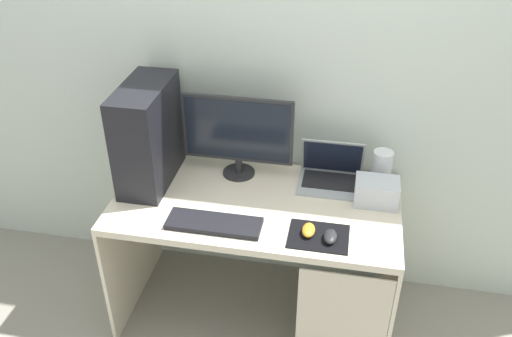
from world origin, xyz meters
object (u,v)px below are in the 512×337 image
keyboard (214,223)px  mouse_right (330,237)px  laptop (331,174)px  speaker (382,168)px  pc_tower (148,135)px  mouse_left (309,230)px  monitor (238,134)px  projector (376,192)px

keyboard → mouse_right: bearing=-0.6°
laptop → speaker: laptop is taller
pc_tower → mouse_right: (0.90, -0.31, -0.23)m
mouse_left → mouse_right: same height
monitor → mouse_left: bearing=-45.3°
monitor → pc_tower: bearing=-164.3°
pc_tower → speaker: pc_tower is taller
projector → mouse_right: bearing=-120.6°
speaker → projector: speaker is taller
monitor → keyboard: monitor is taller
speaker → keyboard: size_ratio=0.43×
laptop → projector: 0.26m
speaker → laptop: bearing=-172.7°
speaker → mouse_right: (-0.21, -0.48, -0.07)m
projector → keyboard: projector is taller
keyboard → mouse_right: size_ratio=4.38×
monitor → projector: bearing=-9.3°
laptop → mouse_left: 0.43m
pc_tower → mouse_right: 0.98m
projector → speaker: bearing=82.9°
monitor → mouse_right: (0.49, -0.43, -0.21)m
speaker → mouse_left: 0.55m
speaker → mouse_left: bearing=-123.8°
laptop → projector: laptop is taller
pc_tower → projector: 1.11m
pc_tower → mouse_left: bearing=-19.5°
monitor → laptop: monitor is taller
monitor → laptop: bearing=2.2°
monitor → projector: size_ratio=2.71×
laptop → mouse_right: bearing=-85.7°
speaker → keyboard: speaker is taller
laptop → keyboard: size_ratio=0.73×
monitor → mouse_right: monitor is taller
projector → monitor: bearing=170.7°
mouse_right → pc_tower: bearing=161.0°
projector → keyboard: size_ratio=0.48×
laptop → keyboard: 0.65m
mouse_left → monitor: bearing=134.7°
keyboard → projector: bearing=24.1°
laptop → monitor: bearing=-177.8°
mouse_left → mouse_right: bearing=-14.7°
laptop → mouse_left: laptop is taller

